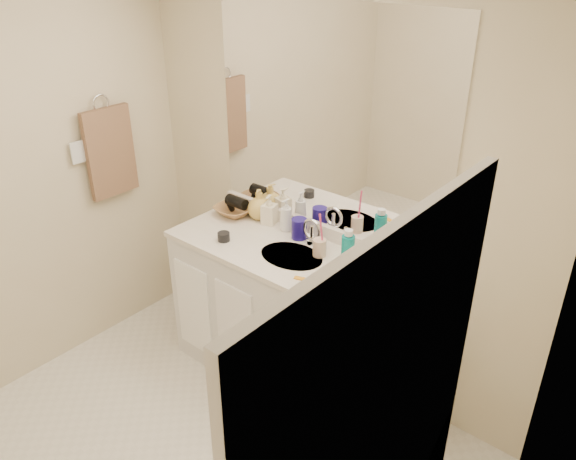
# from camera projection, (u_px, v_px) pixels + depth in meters

# --- Properties ---
(wall_back) EXTENTS (2.60, 0.02, 2.40)m
(wall_back) POSITION_uv_depth(u_px,v_px,m) (326.00, 185.00, 3.10)
(wall_back) COLOR beige
(wall_back) RESTS_ON floor
(wall_right) EXTENTS (0.02, 2.60, 2.40)m
(wall_right) POSITION_uv_depth(u_px,v_px,m) (430.00, 456.00, 1.48)
(wall_right) COLOR beige
(wall_right) RESTS_ON floor
(vanity_cabinet) EXTENTS (1.50, 0.55, 0.85)m
(vanity_cabinet) POSITION_uv_depth(u_px,v_px,m) (293.00, 322.00, 3.27)
(vanity_cabinet) COLOR silver
(vanity_cabinet) RESTS_ON floor
(countertop) EXTENTS (1.52, 0.57, 0.03)m
(countertop) POSITION_uv_depth(u_px,v_px,m) (294.00, 257.00, 3.07)
(countertop) COLOR silver
(countertop) RESTS_ON vanity_cabinet
(backsplash) EXTENTS (1.52, 0.03, 0.08)m
(backsplash) POSITION_uv_depth(u_px,v_px,m) (322.00, 231.00, 3.22)
(backsplash) COLOR white
(backsplash) RESTS_ON countertop
(sink_basin) EXTENTS (0.37, 0.37, 0.02)m
(sink_basin) POSITION_uv_depth(u_px,v_px,m) (292.00, 258.00, 3.05)
(sink_basin) COLOR beige
(sink_basin) RESTS_ON countertop
(faucet) EXTENTS (0.02, 0.02, 0.11)m
(faucet) POSITION_uv_depth(u_px,v_px,m) (312.00, 235.00, 3.15)
(faucet) COLOR silver
(faucet) RESTS_ON countertop
(mirror) EXTENTS (1.48, 0.01, 1.20)m
(mirror) POSITION_uv_depth(u_px,v_px,m) (327.00, 122.00, 2.93)
(mirror) COLOR white
(mirror) RESTS_ON wall_back
(blue_mug) EXTENTS (0.12, 0.12, 0.12)m
(blue_mug) POSITION_uv_depth(u_px,v_px,m) (299.00, 229.00, 3.20)
(blue_mug) COLOR navy
(blue_mug) RESTS_ON countertop
(tan_cup) EXTENTS (0.09, 0.09, 0.10)m
(tan_cup) POSITION_uv_depth(u_px,v_px,m) (319.00, 248.00, 3.03)
(tan_cup) COLOR beige
(tan_cup) RESTS_ON countertop
(toothbrush) EXTENTS (0.02, 0.04, 0.22)m
(toothbrush) POSITION_uv_depth(u_px,v_px,m) (321.00, 232.00, 2.98)
(toothbrush) COLOR #EB3E70
(toothbrush) RESTS_ON tan_cup
(mouthwash_bottle) EXTENTS (0.09, 0.09, 0.17)m
(mouthwash_bottle) POSITION_uv_depth(u_px,v_px,m) (348.00, 250.00, 2.93)
(mouthwash_bottle) COLOR #0A8282
(mouthwash_bottle) RESTS_ON countertop
(clear_pump_bottle) EXTENTS (0.09, 0.09, 0.19)m
(clear_pump_bottle) POSITION_uv_depth(u_px,v_px,m) (408.00, 262.00, 2.80)
(clear_pump_bottle) COLOR silver
(clear_pump_bottle) RESTS_ON countertop
(soap_dish) EXTENTS (0.09, 0.07, 0.01)m
(soap_dish) POSITION_uv_depth(u_px,v_px,m) (351.00, 289.00, 2.75)
(soap_dish) COLOR silver
(soap_dish) RESTS_ON countertop
(green_soap) EXTENTS (0.07, 0.05, 0.02)m
(green_soap) POSITION_uv_depth(u_px,v_px,m) (351.00, 286.00, 2.74)
(green_soap) COLOR #85D433
(green_soap) RESTS_ON soap_dish
(orange_comb) EXTENTS (0.13, 0.07, 0.01)m
(orange_comb) POSITION_uv_depth(u_px,v_px,m) (306.00, 280.00, 2.83)
(orange_comb) COLOR orange
(orange_comb) RESTS_ON countertop
(dark_jar) EXTENTS (0.08, 0.08, 0.05)m
(dark_jar) POSITION_uv_depth(u_px,v_px,m) (224.00, 237.00, 3.19)
(dark_jar) COLOR black
(dark_jar) RESTS_ON countertop
(soap_bottle_white) EXTENTS (0.08, 0.08, 0.20)m
(soap_bottle_white) POSITION_uv_depth(u_px,v_px,m) (286.00, 215.00, 3.27)
(soap_bottle_white) COLOR white
(soap_bottle_white) RESTS_ON countertop
(soap_bottle_cream) EXTENTS (0.10, 0.10, 0.18)m
(soap_bottle_cream) POSITION_uv_depth(u_px,v_px,m) (269.00, 209.00, 3.36)
(soap_bottle_cream) COLOR #FFF3CF
(soap_bottle_cream) RESTS_ON countertop
(soap_bottle_yellow) EXTENTS (0.19, 0.19, 0.19)m
(soap_bottle_yellow) POSITION_uv_depth(u_px,v_px,m) (259.00, 204.00, 3.42)
(soap_bottle_yellow) COLOR #D5B152
(soap_bottle_yellow) RESTS_ON countertop
(wicker_basket) EXTENTS (0.24, 0.24, 0.06)m
(wicker_basket) POSITION_uv_depth(u_px,v_px,m) (235.00, 210.00, 3.49)
(wicker_basket) COLOR olive
(wicker_basket) RESTS_ON countertop
(hair_dryer) EXTENTS (0.14, 0.07, 0.07)m
(hair_dryer) POSITION_uv_depth(u_px,v_px,m) (237.00, 202.00, 3.45)
(hair_dryer) COLOR black
(hair_dryer) RESTS_ON wicker_basket
(towel_ring) EXTENTS (0.01, 0.11, 0.11)m
(towel_ring) POSITION_uv_depth(u_px,v_px,m) (101.00, 103.00, 3.30)
(towel_ring) COLOR silver
(towel_ring) RESTS_ON wall_left
(hand_towel) EXTENTS (0.04, 0.32, 0.55)m
(hand_towel) POSITION_uv_depth(u_px,v_px,m) (110.00, 152.00, 3.43)
(hand_towel) COLOR brown
(hand_towel) RESTS_ON towel_ring
(switch_plate) EXTENTS (0.01, 0.08, 0.13)m
(switch_plate) POSITION_uv_depth(u_px,v_px,m) (78.00, 152.00, 3.28)
(switch_plate) COLOR white
(switch_plate) RESTS_ON wall_left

